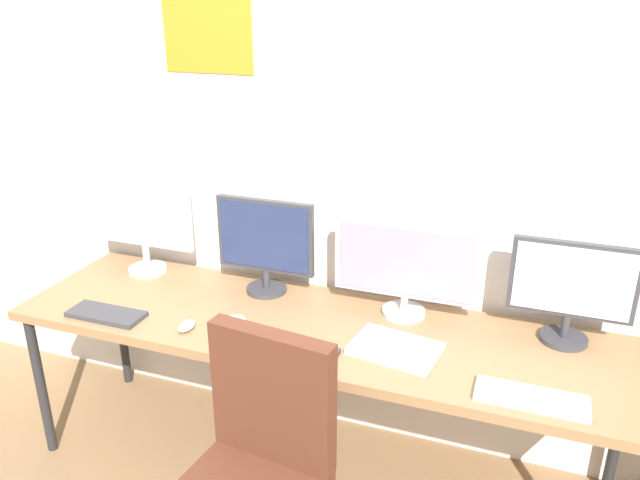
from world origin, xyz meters
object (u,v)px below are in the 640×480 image
Objects in this scene: monitor_center_left at (265,242)px; keyboard_right at (531,398)px; desk at (316,335)px; monitor_far_left at (142,217)px; monitor_far_right at (572,288)px; keyboard_center at (294,351)px; laptop_closed at (395,349)px; computer_mouse at (187,326)px; monitor_center_right at (406,266)px; keyboard_left at (106,314)px; coffee_mug at (237,330)px.

monitor_center_left reaches higher than keyboard_right.
monitor_far_left reaches higher than desk.
monitor_far_right is 1.06m from keyboard_center.
keyboard_center is 0.38m from laptop_closed.
computer_mouse is 0.83m from laptop_closed.
computer_mouse reaches higher than keyboard_right.
monitor_far_left is 5.31× the size of computer_mouse.
monitor_center_right is 6.24× the size of computer_mouse.
laptop_closed reaches higher than keyboard_center.
monitor_far_right is at bearing 25.22° from keyboard_center.
monitor_far_right is 1.49m from computer_mouse.
monitor_far_left is at bearing 166.04° from keyboard_right.
desk is 4.94× the size of monitor_far_left.
monitor_center_right is at bearing 34.15° from desk.
laptop_closed is at bearing -13.95° from desk.
laptop_closed reaches higher than keyboard_right.
monitor_center_right reaches higher than keyboard_center.
monitor_center_left is 1.38× the size of keyboard_center.
keyboard_left is 1.00× the size of keyboard_center.
keyboard_center is at bearing -125.28° from monitor_center_right.
computer_mouse is at bearing 179.14° from keyboard_right.
desk is 23.75× the size of coffee_mug.
monitor_far_left is 1.58× the size of keyboard_center.
keyboard_left is 1.20m from laptop_closed.
keyboard_right is at bearing -0.84° from coffee_mug.
keyboard_left is at bearing 180.00° from keyboard_right.
coffee_mug is (0.07, -0.43, -0.19)m from monitor_center_left.
monitor_center_right reaches higher than computer_mouse.
monitor_far_left reaches higher than keyboard_right.
desk is 0.87m from keyboard_right.
keyboard_center is 3.04× the size of coffee_mug.
monitor_far_left is 1.85m from keyboard_right.
monitor_far_left reaches higher than monitor_center_left.
monitor_far_left is 0.85× the size of monitor_center_right.
desk is at bearing -34.14° from monitor_center_left.
monitor_far_right is 0.50m from keyboard_right.
computer_mouse is (0.47, -0.42, -0.26)m from monitor_far_left.
keyboard_left is (-0.53, -0.44, -0.22)m from monitor_center_left.
monitor_far_right is 4.72× the size of computer_mouse.
coffee_mug is (0.22, -0.00, 0.03)m from computer_mouse.
keyboard_right is at bearing -20.99° from monitor_center_left.
monitor_far_right is at bearing 16.70° from computer_mouse.
monitor_far_left is 1.07m from keyboard_center.
computer_mouse reaches higher than laptop_closed.
computer_mouse is at bearing 3.04° from keyboard_left.
monitor_far_right is 0.69m from laptop_closed.
monitor_far_right is (1.25, -0.00, -0.01)m from monitor_center_left.
monitor_far_right is 1.41× the size of laptop_closed.
monitor_far_right is at bearing 35.42° from laptop_closed.
monitor_center_left reaches higher than monitor_far_right.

